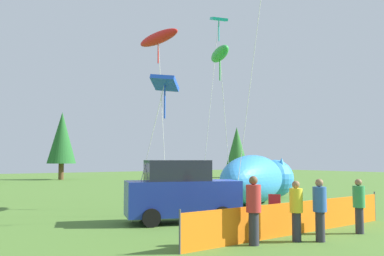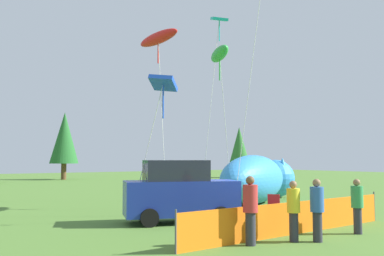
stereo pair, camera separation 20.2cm
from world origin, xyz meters
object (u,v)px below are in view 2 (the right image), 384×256
Objects in this scene: spectator_in_grey_shirt at (250,207)px; kite_green_fish at (220,54)px; kite_teal_diamond at (219,23)px; spectator_in_white_shirt at (317,207)px; folding_chair at (273,204)px; kite_blue_box at (163,85)px; parked_car at (180,192)px; spectator_in_blue_shirt at (357,204)px; kite_red_lizard at (158,38)px; spectator_in_black_shirt at (293,208)px; inflatable_cat at (258,181)px.

kite_green_fish is (4.67, 7.20, 6.39)m from spectator_in_grey_shirt.
spectator_in_white_shirt is at bearing -115.15° from kite_teal_diamond.
kite_green_fish reaches higher than folding_chair.
kite_green_fish is at bearing 29.11° from kite_blue_box.
parked_car is 4.81× the size of folding_chair.
spectator_in_blue_shirt is 12.68m from kite_red_lizard.
kite_red_lizard is (1.22, 9.86, 7.48)m from spectator_in_black_shirt.
kite_blue_box reaches higher than spectator_in_black_shirt.
parked_car is 2.59× the size of spectator_in_blue_shirt.
folding_chair is 4.91m from spectator_in_black_shirt.
spectator_in_grey_shirt reaches higher than spectator_in_blue_shirt.
kite_teal_diamond is (5.68, 10.56, 9.27)m from spectator_in_black_shirt.
spectator_in_grey_shirt reaches higher than spectator_in_white_shirt.
kite_red_lizard reaches higher than spectator_in_grey_shirt.
kite_green_fish reaches higher than parked_car.
spectator_in_white_shirt is 6.95m from kite_blue_box.
folding_chair is 0.54× the size of spectator_in_black_shirt.
kite_blue_box is at bearing 106.97° from spectator_in_black_shirt.
spectator_in_grey_shirt is (-4.42, -3.52, 0.49)m from folding_chair.
kite_blue_box is (-2.70, -5.01, -3.37)m from kite_red_lizard.
kite_blue_box is (-0.78, -0.04, 3.93)m from parked_car.
spectator_in_blue_shirt is (-0.42, -4.11, 0.40)m from folding_chair.
kite_teal_diamond is (4.46, 0.70, 1.79)m from kite_red_lizard.
kite_red_lizard reaches higher than spectator_in_white_shirt.
kite_red_lizard is 1.13× the size of kite_green_fish.
spectator_in_blue_shirt is 0.32× the size of kite_blue_box.
spectator_in_white_shirt reaches higher than spectator_in_blue_shirt.
spectator_in_blue_shirt is (4.00, -0.59, -0.09)m from spectator_in_grey_shirt.
kite_red_lizard is at bearing -101.29° from folding_chair.
inflatable_cat is at bearing 64.75° from spectator_in_blue_shirt.
kite_red_lizard is (-5.61, 1.22, 7.24)m from inflatable_cat.
spectator_in_black_shirt is 0.20× the size of kite_red_lizard.
spectator_in_white_shirt is 10.58m from kite_green_fish.
inflatable_cat is at bearing 55.14° from spectator_in_white_shirt.
inflatable_cat is 9.24m from kite_red_lizard.
parked_car is 5.45m from spectator_in_white_shirt.
kite_blue_box is (-2.01, 5.26, 4.07)m from spectator_in_white_shirt.
kite_teal_diamond is (-1.15, 1.92, 9.03)m from inflatable_cat.
spectator_in_blue_shirt is at bearing -8.43° from spectator_in_grey_shirt.
kite_teal_diamond is at bearing 55.47° from spectator_in_grey_shirt.
parked_car is at bearing -146.78° from kite_green_fish.
spectator_in_white_shirt is (0.53, -0.41, 0.03)m from spectator_in_black_shirt.
spectator_in_blue_shirt is at bearing -143.41° from inflatable_cat.
kite_green_fish reaches higher than spectator_in_grey_shirt.
kite_red_lizard is at bearing 97.88° from spectator_in_blue_shirt.
spectator_in_blue_shirt is 14.59m from kite_teal_diamond.
spectator_in_white_shirt is (1.23, -5.31, -0.15)m from parked_car.
kite_green_fish reaches higher than spectator_in_blue_shirt.
kite_blue_box is (-4.10, 5.13, 4.11)m from spectator_in_blue_shirt.
spectator_in_blue_shirt is at bearing -36.66° from parked_car.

